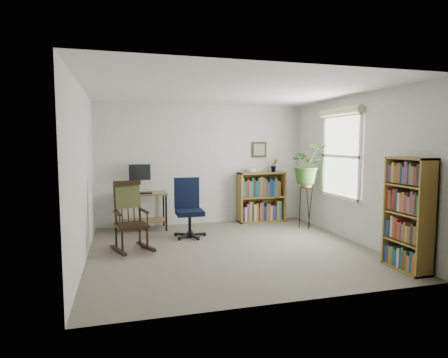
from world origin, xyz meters
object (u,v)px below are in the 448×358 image
object	(u,v)px
desk	(141,211)
low_bookshelf	(261,197)
tall_bookshelf	(409,214)
office_chair	(190,208)
rocking_chair	(131,216)

from	to	relation	value
desk	low_bookshelf	size ratio (longest dim) A/B	0.94
desk	tall_bookshelf	xyz separation A→B (m)	(3.18, -3.18, 0.37)
office_chair	rocking_chair	world-z (taller)	rocking_chair
low_bookshelf	tall_bookshelf	xyz separation A→B (m)	(0.73, -3.30, 0.21)
desk	office_chair	distance (m)	1.13
office_chair	tall_bookshelf	distance (m)	3.39
low_bookshelf	tall_bookshelf	world-z (taller)	tall_bookshelf
low_bookshelf	rocking_chair	bearing A→B (deg)	-150.75
rocking_chair	tall_bookshelf	world-z (taller)	tall_bookshelf
desk	tall_bookshelf	world-z (taller)	tall_bookshelf
office_chair	rocking_chair	distance (m)	1.15
low_bookshelf	office_chair	bearing A→B (deg)	-151.20
office_chair	low_bookshelf	size ratio (longest dim) A/B	1.01
desk	tall_bookshelf	distance (m)	4.52
rocking_chair	office_chair	bearing A→B (deg)	16.44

